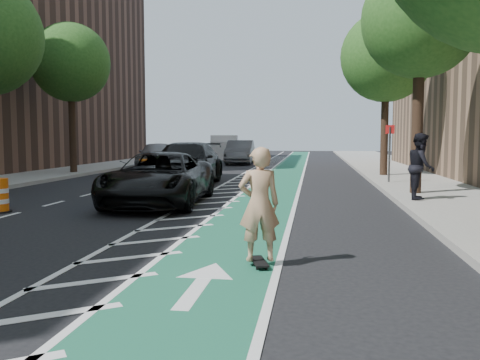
# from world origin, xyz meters

# --- Properties ---
(ground) EXTENTS (120.00, 120.00, 0.00)m
(ground) POSITION_xyz_m (0.00, 0.00, 0.00)
(ground) COLOR black
(ground) RESTS_ON ground
(bike_lane) EXTENTS (2.00, 90.00, 0.01)m
(bike_lane) POSITION_xyz_m (3.00, 10.00, 0.01)
(bike_lane) COLOR #1C624B
(bike_lane) RESTS_ON ground
(buffer_strip) EXTENTS (1.40, 90.00, 0.01)m
(buffer_strip) POSITION_xyz_m (1.50, 10.00, 0.01)
(buffer_strip) COLOR silver
(buffer_strip) RESTS_ON ground
(sidewalk_right) EXTENTS (5.00, 90.00, 0.15)m
(sidewalk_right) POSITION_xyz_m (9.50, 10.00, 0.07)
(sidewalk_right) COLOR gray
(sidewalk_right) RESTS_ON ground
(curb_right) EXTENTS (0.12, 90.00, 0.16)m
(curb_right) POSITION_xyz_m (7.05, 10.00, 0.08)
(curb_right) COLOR gray
(curb_right) RESTS_ON ground
(curb_left) EXTENTS (0.12, 90.00, 0.16)m
(curb_left) POSITION_xyz_m (-7.05, 10.00, 0.08)
(curb_left) COLOR gray
(curb_left) RESTS_ON ground
(tree_r_c) EXTENTS (4.20, 4.20, 7.90)m
(tree_r_c) POSITION_xyz_m (7.90, 8.00, 5.77)
(tree_r_c) COLOR #382619
(tree_r_c) RESTS_ON ground
(tree_r_d) EXTENTS (4.20, 4.20, 7.90)m
(tree_r_d) POSITION_xyz_m (7.90, 16.00, 5.77)
(tree_r_d) COLOR #382619
(tree_r_d) RESTS_ON ground
(tree_l_d) EXTENTS (4.20, 4.20, 7.90)m
(tree_l_d) POSITION_xyz_m (-7.90, 16.00, 5.77)
(tree_l_d) COLOR #382619
(tree_l_d) RESTS_ON ground
(sign_post) EXTENTS (0.35, 0.08, 2.47)m
(sign_post) POSITION_xyz_m (7.60, 12.00, 1.35)
(sign_post) COLOR #4C4C4C
(sign_post) RESTS_ON ground
(skateboard) EXTENTS (0.38, 0.73, 0.09)m
(skateboard) POSITION_xyz_m (3.70, -1.62, 0.08)
(skateboard) COLOR black
(skateboard) RESTS_ON ground
(skateboarder) EXTENTS (0.74, 0.59, 1.78)m
(skateboarder) POSITION_xyz_m (3.70, -1.62, 0.98)
(skateboarder) COLOR tan
(skateboarder) RESTS_ON skateboard
(suv_near) EXTENTS (2.85, 5.72, 1.56)m
(suv_near) POSITION_xyz_m (0.00, 5.14, 0.78)
(suv_near) COLOR black
(suv_near) RESTS_ON ground
(suv_far) EXTENTS (2.74, 6.20, 1.77)m
(suv_far) POSITION_xyz_m (-0.68, 10.98, 0.89)
(suv_far) COLOR black
(suv_far) RESTS_ON ground
(car_silver) EXTENTS (2.42, 5.08, 1.68)m
(car_silver) POSITION_xyz_m (-5.37, 21.87, 0.84)
(car_silver) COLOR gray
(car_silver) RESTS_ON ground
(car_grey) EXTENTS (2.11, 5.30, 1.71)m
(car_grey) POSITION_xyz_m (-0.73, 26.95, 0.86)
(car_grey) COLOR #59595E
(car_grey) RESTS_ON ground
(pedestrian) EXTENTS (0.89, 1.07, 1.98)m
(pedestrian) POSITION_xyz_m (7.70, 6.32, 1.14)
(pedestrian) COLOR black
(pedestrian) RESTS_ON sidewalk_right
(box_truck) EXTENTS (2.80, 5.23, 2.08)m
(box_truck) POSITION_xyz_m (-3.33, 35.11, 0.96)
(box_truck) COLOR silver
(box_truck) RESTS_ON ground
(barrel_b) EXTENTS (0.72, 0.72, 0.98)m
(barrel_b) POSITION_xyz_m (-1.81, 9.50, 0.46)
(barrel_b) COLOR #FF4C0D
(barrel_b) RESTS_ON ground
(barrel_c) EXTENTS (0.63, 0.63, 0.86)m
(barrel_c) POSITION_xyz_m (-4.00, 15.42, 0.41)
(barrel_c) COLOR orange
(barrel_c) RESTS_ON ground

